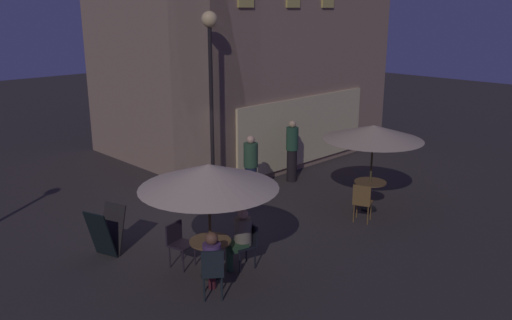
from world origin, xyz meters
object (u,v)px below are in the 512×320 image
Objects in this scene: patron_seated_0 at (212,259)px; cafe_chair_0 at (362,200)px; cafe_table_1 at (210,249)px; patron_standing_2 at (292,151)px; patron_seated_1 at (241,235)px; street_lamp_near_corner at (210,64)px; patio_umbrella_0 at (373,133)px; cafe_chair_1 at (178,240)px; patio_umbrella_1 at (209,176)px; menu_sandwich_board at (107,231)px; cafe_chair_3 at (247,241)px; patron_standing_3 at (251,170)px; cafe_table_0 at (370,189)px; cafe_chair_2 at (213,269)px.

cafe_chair_0 is at bearing -51.76° from patron_seated_0.
cafe_table_1 is 0.43× the size of patron_standing_2.
street_lamp_near_corner is at bearing -108.42° from patron_seated_1.
patio_umbrella_0 is 3.16m from patron_standing_2.
patron_seated_1 reaches higher than cafe_chair_1.
patron_standing_2 is (5.60, 2.02, 0.38)m from cafe_chair_1.
cafe_table_1 is at bearing 90.00° from patio_umbrella_1.
menu_sandwich_board is at bearing -168.22° from street_lamp_near_corner.
cafe_chair_3 is (-1.73, -3.09, -3.10)m from street_lamp_near_corner.
street_lamp_near_corner is 5.57× the size of cafe_chair_3.
patron_standing_3 is (3.28, 2.31, -1.09)m from patio_umbrella_1.
cafe_chair_1 is (-0.17, 0.78, -1.46)m from patio_umbrella_1.
cafe_table_0 is 4.44m from patron_seated_1.
cafe_table_1 is 5.28m from patio_umbrella_0.
patron_seated_1 reaches higher than cafe_chair_3.
patio_umbrella_0 reaches higher than patron_standing_3.
street_lamp_near_corner is 4.31m from patio_umbrella_0.
patron_seated_0 is at bearing 34.17° from patron_seated_1.
menu_sandwich_board reaches higher than cafe_chair_0.
patio_umbrella_0 is at bearing -1.62° from patio_umbrella_1.
menu_sandwich_board is 6.41m from patron_standing_2.
menu_sandwich_board is at bearing 113.34° from patio_umbrella_1.
menu_sandwich_board is at bearing 113.34° from cafe_table_1.
cafe_chair_0 is 1.09× the size of cafe_chair_3.
cafe_table_0 is 4.30m from cafe_chair_3.
cafe_table_1 is 1.45m from patio_umbrella_1.
patio_umbrella_0 is 1.33× the size of patron_standing_2.
patron_standing_2 is (5.94, 3.48, 0.34)m from cafe_chair_2.
patron_seated_1 is (0.81, -0.93, 0.15)m from cafe_chair_1.
patio_umbrella_1 reaches higher than cafe_chair_2.
street_lamp_near_corner is 3.94× the size of patron_seated_0.
patron_standing_2 is (0.35, 2.95, -1.09)m from patio_umbrella_0.
cafe_chair_0 reaches higher than cafe_table_1.
patio_umbrella_0 is at bearing 67.83° from cafe_chair_1.
cafe_chair_3 is (-4.30, -0.04, -0.04)m from cafe_table_0.
patio_umbrella_1 is at bearing -130.76° from street_lamp_near_corner.
menu_sandwich_board is at bearing -131.29° from patron_standing_2.
menu_sandwich_board is 1.06× the size of cafe_chair_0.
cafe_table_0 is 1.44m from patio_umbrella_0.
patio_umbrella_1 is 1.41× the size of patron_standing_3.
cafe_chair_0 is at bearing -172.25° from patron_seated_1.
menu_sandwich_board is 4.24m from patron_standing_3.
patio_umbrella_1 is 4.16m from patron_standing_3.
menu_sandwich_board is 0.83× the size of patron_seated_1.
cafe_chair_0 is 0.52× the size of patron_standing_2.
patio_umbrella_0 is at bearing -53.60° from patron_standing_2.
patron_seated_1 is (-0.14, 0.03, 0.16)m from cafe_chair_3.
cafe_table_0 is (6.02, -2.33, 0.05)m from menu_sandwich_board.
patron_seated_0 is at bearing 158.68° from cafe_chair_0.
menu_sandwich_board is at bearing 130.50° from cafe_chair_0.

